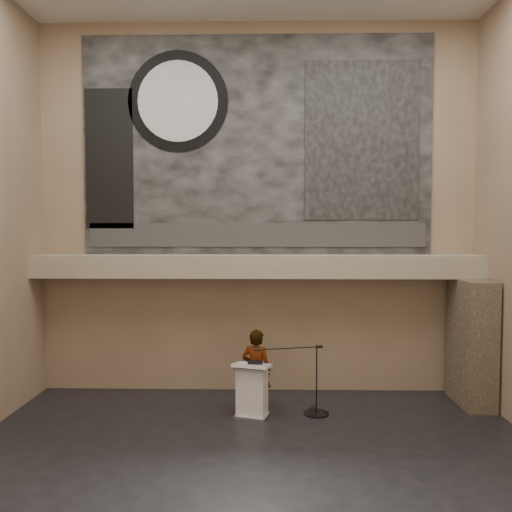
{
  "coord_description": "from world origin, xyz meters",
  "views": [
    {
      "loc": [
        0.22,
        -7.58,
        3.77
      ],
      "look_at": [
        0.0,
        3.2,
        3.2
      ],
      "focal_mm": 35.0,
      "sensor_mm": 36.0,
      "label": 1
    }
  ],
  "objects": [
    {
      "name": "floor",
      "position": [
        0.0,
        0.0,
        0.0
      ],
      "size": [
        10.0,
        10.0,
        0.0
      ],
      "primitive_type": "plane",
      "color": "black",
      "rests_on": "ground"
    },
    {
      "name": "wall_back",
      "position": [
        0.0,
        4.0,
        4.25
      ],
      "size": [
        10.0,
        0.02,
        8.5
      ],
      "primitive_type": "cube",
      "color": "#876F56",
      "rests_on": "floor"
    },
    {
      "name": "wall_front",
      "position": [
        0.0,
        -4.0,
        4.25
      ],
      "size": [
        10.0,
        0.02,
        8.5
      ],
      "primitive_type": "cube",
      "color": "#876F56",
      "rests_on": "floor"
    },
    {
      "name": "soffit",
      "position": [
        0.0,
        3.6,
        2.95
      ],
      "size": [
        10.0,
        0.8,
        0.5
      ],
      "primitive_type": "cube",
      "color": "gray",
      "rests_on": "wall_back"
    },
    {
      "name": "sprinkler_left",
      "position": [
        -1.6,
        3.55,
        2.67
      ],
      "size": [
        0.04,
        0.04,
        0.06
      ],
      "primitive_type": "cylinder",
      "color": "#B2893D",
      "rests_on": "soffit"
    },
    {
      "name": "sprinkler_right",
      "position": [
        1.9,
        3.55,
        2.67
      ],
      "size": [
        0.04,
        0.04,
        0.06
      ],
      "primitive_type": "cylinder",
      "color": "#B2893D",
      "rests_on": "soffit"
    },
    {
      "name": "banner",
      "position": [
        0.0,
        3.97,
        5.7
      ],
      "size": [
        8.0,
        0.05,
        5.0
      ],
      "primitive_type": "cube",
      "color": "black",
      "rests_on": "wall_back"
    },
    {
      "name": "banner_text_strip",
      "position": [
        0.0,
        3.93,
        3.65
      ],
      "size": [
        7.76,
        0.02,
        0.55
      ],
      "primitive_type": "cube",
      "color": "#2C2C2C",
      "rests_on": "banner"
    },
    {
      "name": "banner_clock_rim",
      "position": [
        -1.8,
        3.93,
        6.7
      ],
      "size": [
        2.3,
        0.02,
        2.3
      ],
      "primitive_type": "cylinder",
      "rotation": [
        1.57,
        0.0,
        0.0
      ],
      "color": "black",
      "rests_on": "banner"
    },
    {
      "name": "banner_clock_face",
      "position": [
        -1.8,
        3.91,
        6.7
      ],
      "size": [
        1.84,
        0.02,
        1.84
      ],
      "primitive_type": "cylinder",
      "rotation": [
        1.57,
        0.0,
        0.0
      ],
      "color": "silver",
      "rests_on": "banner"
    },
    {
      "name": "banner_building_print",
      "position": [
        2.4,
        3.93,
        5.8
      ],
      "size": [
        2.6,
        0.02,
        3.6
      ],
      "primitive_type": "cube",
      "color": "black",
      "rests_on": "banner"
    },
    {
      "name": "banner_brick_print",
      "position": [
        -3.4,
        3.93,
        5.4
      ],
      "size": [
        1.1,
        0.02,
        3.2
      ],
      "primitive_type": "cube",
      "color": "black",
      "rests_on": "banner"
    },
    {
      "name": "stone_pier",
      "position": [
        4.65,
        3.15,
        1.35
      ],
      "size": [
        0.6,
        1.4,
        2.7
      ],
      "primitive_type": "cube",
      "color": "#45382A",
      "rests_on": "floor"
    },
    {
      "name": "lectern",
      "position": [
        -0.06,
        2.22,
        0.55
      ],
      "size": [
        0.83,
        0.68,
        1.13
      ],
      "rotation": [
        0.0,
        0.0,
        -0.27
      ],
      "color": "silver",
      "rests_on": "floor"
    },
    {
      "name": "binder",
      "position": [
        -0.0,
        2.24,
        1.12
      ],
      "size": [
        0.3,
        0.25,
        0.04
      ],
      "primitive_type": "cube",
      "rotation": [
        0.0,
        0.0,
        0.05
      ],
      "color": "black",
      "rests_on": "lectern"
    },
    {
      "name": "papers",
      "position": [
        -0.21,
        2.18,
        1.1
      ],
      "size": [
        0.23,
        0.31,
        0.0
      ],
      "primitive_type": "cube",
      "rotation": [
        0.0,
        0.0,
        0.01
      ],
      "color": "silver",
      "rests_on": "lectern"
    },
    {
      "name": "speaker_person",
      "position": [
        0.02,
        2.54,
        0.86
      ],
      "size": [
        0.73,
        0.59,
        1.73
      ],
      "primitive_type": "imported",
      "rotation": [
        0.0,
        0.0,
        2.83
      ],
      "color": "silver",
      "rests_on": "floor"
    },
    {
      "name": "mic_stand",
      "position": [
        1.2,
        2.45,
        0.22
      ],
      "size": [
        1.53,
        0.56,
        1.43
      ],
      "rotation": [
        0.0,
        0.0,
        0.22
      ],
      "color": "black",
      "rests_on": "floor"
    }
  ]
}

